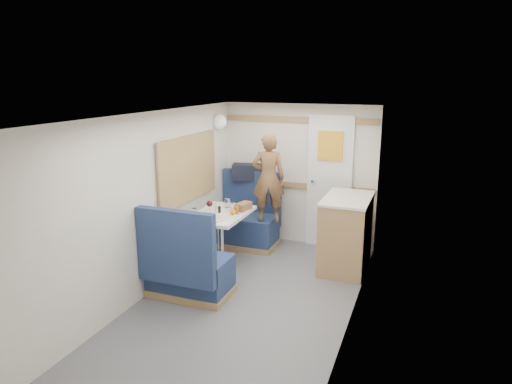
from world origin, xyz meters
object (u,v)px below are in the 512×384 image
at_px(galley_counter, 346,232).
at_px(pepper_grinder, 219,210).
at_px(person, 268,178).
at_px(tumbler_left, 195,212).
at_px(tray, 221,217).
at_px(salt_grinder, 216,208).
at_px(tumbler_right, 233,207).
at_px(bench_far, 247,225).
at_px(bread_loaf, 244,206).
at_px(dinette_table, 221,225).
at_px(dome_light, 219,122).
at_px(wine_glass, 209,204).
at_px(orange_fruit, 233,212).
at_px(cheese_block, 207,219).
at_px(tumbler_mid, 227,203).
at_px(bench_near, 187,271).
at_px(beer_glass, 236,210).
at_px(duffel_bag, 250,172).

bearing_deg(galley_counter, pepper_grinder, -157.42).
distance_m(person, tumbler_left, 1.16).
height_order(tray, salt_grinder, salt_grinder).
bearing_deg(tumbler_left, tumbler_right, 49.30).
distance_m(bench_far, bread_loaf, 0.83).
xyz_separation_m(dinette_table, dome_light, (-0.39, 0.85, 1.18)).
relative_size(wine_glass, pepper_grinder, 1.71).
height_order(dome_light, tumbler_left, dome_light).
relative_size(dinette_table, person, 0.77).
bearing_deg(person, orange_fruit, 58.55).
xyz_separation_m(cheese_block, bread_loaf, (0.22, 0.59, 0.01)).
bearing_deg(galley_counter, salt_grinder, -162.34).
height_order(galley_counter, person, person).
distance_m(tumbler_right, bread_loaf, 0.14).
height_order(dinette_table, bench_far, bench_far).
xyz_separation_m(dome_light, tumbler_left, (0.17, -1.11, -0.98)).
height_order(bench_far, dome_light, dome_light).
relative_size(dinette_table, wine_glass, 5.48).
relative_size(dinette_table, tumbler_mid, 7.98).
height_order(wine_glass, bread_loaf, wine_glass).
xyz_separation_m(bench_near, salt_grinder, (-0.08, 0.92, 0.46)).
distance_m(bench_near, tumbler_left, 0.80).
distance_m(bench_near, bread_loaf, 1.20).
bearing_deg(tumbler_right, person, 63.96).
relative_size(dinette_table, beer_glass, 9.13).
height_order(wine_glass, tumbler_mid, wine_glass).
bearing_deg(galley_counter, bread_loaf, -164.94).
distance_m(wine_glass, bread_loaf, 0.45).
bearing_deg(pepper_grinder, cheese_block, -91.42).
bearing_deg(person, bench_far, -42.34).
distance_m(dinette_table, tray, 0.26).
bearing_deg(dome_light, tumbler_right, -55.08).
bearing_deg(orange_fruit, duffel_bag, 101.91).
distance_m(tumbler_left, bread_loaf, 0.65).
relative_size(bench_far, duffel_bag, 2.17).
relative_size(bench_near, tumbler_right, 9.85).
xyz_separation_m(pepper_grinder, bread_loaf, (0.21, 0.27, -0.00)).
height_order(dome_light, cheese_block, dome_light).
relative_size(tumbler_mid, salt_grinder, 1.32).
bearing_deg(tumbler_mid, wine_glass, -104.11).
height_order(galley_counter, tumbler_right, galley_counter).
distance_m(tumbler_mid, beer_glass, 0.33).
height_order(orange_fruit, bread_loaf, bread_loaf).
distance_m(galley_counter, cheese_block, 1.75).
relative_size(dinette_table, bench_near, 0.88).
relative_size(galley_counter, wine_glass, 5.48).
height_order(wine_glass, beer_glass, wine_glass).
height_order(dinette_table, person, person).
distance_m(galley_counter, bread_loaf, 1.32).
bearing_deg(dinette_table, tumbler_left, -130.08).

